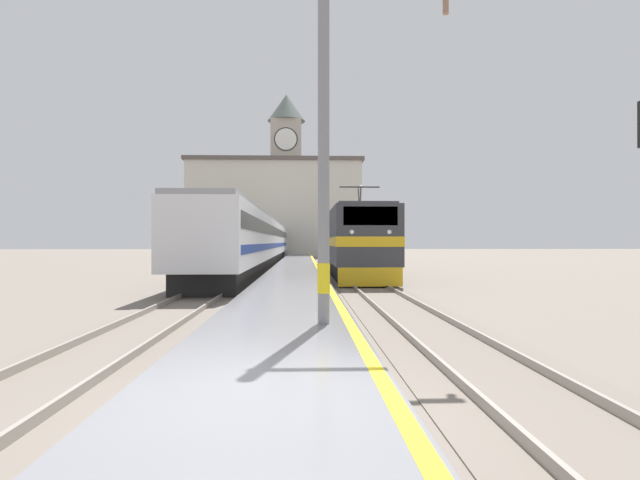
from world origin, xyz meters
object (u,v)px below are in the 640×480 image
(passenger_train, at_px, (259,241))
(catenary_mast, at_px, (330,135))
(clock_tower, at_px, (286,169))
(locomotive_train, at_px, (352,242))

(passenger_train, height_order, catenary_mast, catenary_mast)
(catenary_mast, relative_size, clock_tower, 0.31)
(locomotive_train, distance_m, passenger_train, 12.99)
(clock_tower, bearing_deg, passenger_train, -91.73)
(clock_tower, bearing_deg, locomotive_train, -83.35)
(locomotive_train, relative_size, catenary_mast, 2.22)
(locomotive_train, height_order, clock_tower, clock_tower)
(passenger_train, relative_size, catenary_mast, 6.40)
(catenary_mast, height_order, clock_tower, clock_tower)
(passenger_train, xyz_separation_m, clock_tower, (1.06, 34.97, 10.98))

